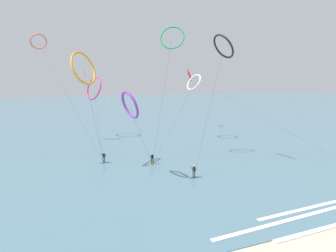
{
  "coord_description": "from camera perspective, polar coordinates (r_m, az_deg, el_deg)",
  "views": [
    {
      "loc": [
        -13.93,
        -9.91,
        13.09
      ],
      "look_at": [
        0.0,
        23.22,
        7.39
      ],
      "focal_mm": 33.12,
      "sensor_mm": 36.0,
      "label": 1
    }
  ],
  "objects": [
    {
      "name": "sea_water",
      "position": [
        119.67,
        -15.99,
        2.39
      ],
      "size": [
        400.0,
        200.0,
        0.08
      ],
      "primitive_type": "cube",
      "color": "slate",
      "rests_on": "ground"
    },
    {
      "name": "surfer_lime",
      "position": [
        46.84,
        -2.93,
        -6.2
      ],
      "size": [
        1.4,
        0.61,
        1.7
      ],
      "rotation": [
        0.0,
        0.0,
        6.1
      ],
      "color": "#8CC62D",
      "rests_on": "ground"
    },
    {
      "name": "surfer_cobalt",
      "position": [
        48.6,
        -11.74,
        -5.81
      ],
      "size": [
        1.4,
        0.69,
        1.7
      ],
      "rotation": [
        0.0,
        0.0,
        3.63
      ],
      "color": "#2647B7",
      "rests_on": "ground"
    },
    {
      "name": "surfer_navy",
      "position": [
        40.95,
        4.78,
        -8.46
      ],
      "size": [
        1.4,
        0.61,
        1.7
      ],
      "rotation": [
        0.0,
        0.0,
        3.32
      ],
      "color": "navy",
      "rests_on": "ground"
    },
    {
      "name": "kite_charcoal",
      "position": [
        47.87,
        10.16,
        14.2
      ],
      "size": [
        8.91,
        7.65,
        19.34
      ],
      "rotation": [
        0.0,
        0.0,
        1.62
      ],
      "color": "black",
      "rests_on": "ground"
    },
    {
      "name": "kite_crimson",
      "position": [
        79.48,
        4.06,
        9.24
      ],
      "size": [
        2.35,
        52.29,
        15.1
      ],
      "rotation": [
        0.0,
        0.0,
        1.18
      ],
      "color": "red",
      "rests_on": "ground"
    },
    {
      "name": "kite_ivory",
      "position": [
        65.0,
        4.78,
        8.02
      ],
      "size": [
        16.27,
        17.25,
        13.76
      ],
      "rotation": [
        0.0,
        0.0,
        4.9
      ],
      "color": "silver",
      "rests_on": "ground"
    },
    {
      "name": "kite_amber",
      "position": [
        45.46,
        -15.28,
        10.2
      ],
      "size": [
        5.03,
        4.75,
        16.66
      ],
      "rotation": [
        0.0,
        0.0,
        0.77
      ],
      "color": "orange",
      "rests_on": "ground"
    },
    {
      "name": "kite_magenta",
      "position": [
        68.85,
        -13.49,
        6.74
      ],
      "size": [
        4.37,
        24.5,
        13.22
      ],
      "rotation": [
        0.0,
        0.0,
        5.09
      ],
      "color": "#CC288E",
      "rests_on": "ground"
    },
    {
      "name": "kite_emerald",
      "position": [
        50.8,
        0.75,
        15.92
      ],
      "size": [
        6.96,
        5.5,
        21.13
      ],
      "rotation": [
        0.0,
        0.0,
        5.7
      ],
      "color": "#199351",
      "rests_on": "ground"
    },
    {
      "name": "kite_violet",
      "position": [
        39.17,
        -7.01,
        3.87
      ],
      "size": [
        5.82,
        6.99,
        11.47
      ],
      "rotation": [
        0.0,
        0.0,
        1.75
      ],
      "color": "purple",
      "rests_on": "ground"
    },
    {
      "name": "kite_coral",
      "position": [
        66.04,
        -22.73,
        14.13
      ],
      "size": [
        9.63,
        20.48,
        21.31
      ],
      "rotation": [
        0.0,
        0.0,
        3.18
      ],
      "color": "#EA7260",
      "rests_on": "ground"
    },
    {
      "name": "wave_crest_near",
      "position": [
        32.2,
        28.07,
        -15.98
      ],
      "size": [
        13.2,
        0.67,
        0.12
      ],
      "primitive_type": "cube",
      "rotation": [
        0.0,
        0.0,
        0.01
      ],
      "color": "white",
      "rests_on": "ground"
    },
    {
      "name": "wave_crest_mid",
      "position": [
        32.37,
        22.5,
        -15.45
      ],
      "size": [
        18.7,
        1.39,
        0.12
      ],
      "primitive_type": "cube",
      "rotation": [
        0.0,
        0.0,
        0.05
      ],
      "color": "white",
      "rests_on": "ground"
    },
    {
      "name": "wave_crest_far",
      "position": [
        35.25,
        24.7,
        -13.55
      ],
      "size": [
        13.29,
        0.91,
        0.12
      ],
      "primitive_type": "cube",
      "rotation": [
        0.0,
        0.0,
        0.03
      ],
      "color": "white",
      "rests_on": "ground"
    }
  ]
}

